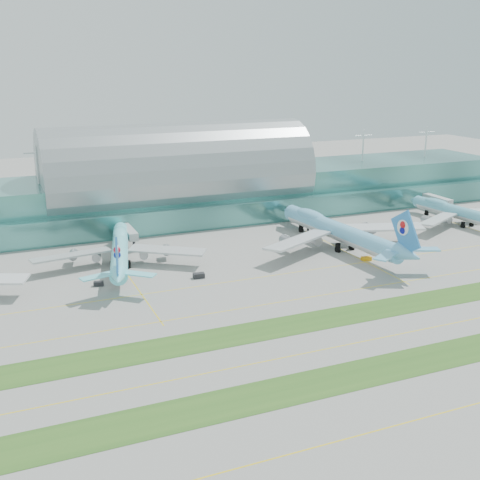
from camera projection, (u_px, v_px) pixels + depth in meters
name	position (u px, v px, depth m)	size (l,w,h in m)	color
ground	(318.00, 324.00, 164.26)	(700.00, 700.00, 0.00)	gray
terminal	(178.00, 187.00, 274.22)	(340.00, 69.10, 36.00)	#3D7A75
grass_strip_near	(378.00, 370.00, 139.48)	(420.00, 12.00, 0.08)	#2D591E
grass_strip_far	(314.00, 321.00, 166.02)	(420.00, 12.00, 0.08)	#2D591E
taxiline_a	(436.00, 415.00, 121.79)	(420.00, 0.35, 0.01)	yellow
taxiline_b	(345.00, 345.00, 151.87)	(420.00, 0.35, 0.01)	yellow
taxiline_c	(288.00, 301.00, 180.19)	(420.00, 0.35, 0.01)	yellow
taxiline_d	(257.00, 278.00, 199.66)	(420.00, 0.35, 0.01)	yellow
airliner_b	(120.00, 249.00, 210.76)	(59.26, 68.26, 18.96)	#72EDFA
airliner_c	(338.00, 230.00, 230.65)	(72.42, 82.51, 22.70)	#68BAE5
airliner_d	(461.00, 212.00, 263.37)	(58.54, 66.70, 18.35)	#5EB6CF
gse_c	(99.00, 284.00, 192.15)	(3.05, 1.62, 1.48)	black
gse_d	(199.00, 276.00, 199.20)	(3.75, 2.11, 1.67)	black
gse_e	(366.00, 258.00, 217.26)	(3.65, 1.82, 1.32)	orange
gse_f	(377.00, 246.00, 230.83)	(4.21, 2.09, 1.81)	black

